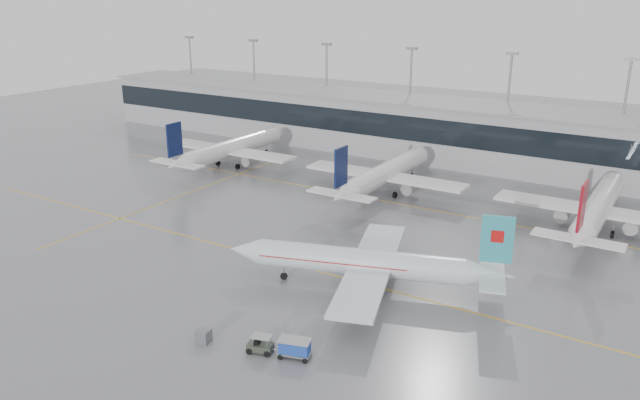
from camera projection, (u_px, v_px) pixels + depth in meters
The scene contains 15 objects.
ground at pixel (273, 259), 83.84m from camera, with size 320.00×320.00×0.00m, color slate.
taxi_line_main at pixel (273, 259), 83.84m from camera, with size 120.00×0.25×0.01m, color #EDA315.
taxi_line_north at pixel (375, 199), 107.99m from camera, with size 120.00×0.25×0.01m, color #EDA315.
taxi_line_cross at pixel (186, 194), 110.94m from camera, with size 0.25×60.00×0.01m, color #EDA315.
terminal at pixel (445, 132), 131.84m from camera, with size 180.00×15.00×12.00m, color #969699.
terminal_glass at pixel (431, 131), 125.28m from camera, with size 180.00×0.20×5.00m, color black.
terminal_roof at pixel (447, 103), 129.86m from camera, with size 182.00×16.00×0.40m, color gray.
light_masts at pixel (457, 93), 134.33m from camera, with size 156.40×1.00×22.60m.
air_canada_jet at pixel (369, 263), 74.45m from camera, with size 33.85×27.22×10.67m.
parked_jet_b at pixel (231, 149), 127.31m from camera, with size 29.64×36.96×11.72m.
parked_jet_c at pixel (385, 174), 109.78m from camera, with size 29.64×36.96×11.72m.
parked_jet_d at pixel (598, 208), 92.25m from camera, with size 29.64×36.96×11.72m.
baggage_tug at pixel (260, 346), 62.10m from camera, with size 3.86×2.24×1.84m.
baggage_cart at pixel (295, 347), 61.06m from camera, with size 3.52×2.59×1.95m.
gse_unit at pixel (203, 336), 63.89m from camera, with size 1.37×1.28×1.37m, color slate.
Camera 1 is at (46.03, -61.98, 34.25)m, focal length 35.00 mm.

